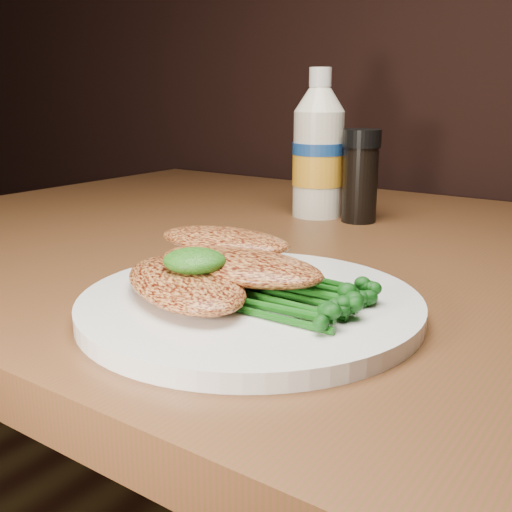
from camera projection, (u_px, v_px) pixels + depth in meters
The scene contains 8 objects.
plate at pixel (250, 305), 0.48m from camera, with size 0.27×0.27×0.01m, color white.
chicken_front at pixel (185, 283), 0.47m from camera, with size 0.15×0.08×0.02m, color #CA7D40.
chicken_mid at pixel (239, 265), 0.49m from camera, with size 0.15×0.07×0.02m, color #CA7D40.
chicken_back at pixel (224, 240), 0.54m from camera, with size 0.13×0.06×0.02m, color #CA7D40.
pesto_front at pixel (194, 261), 0.47m from camera, with size 0.05×0.04×0.02m, color black.
broccolini_bundle at pixel (297, 292), 0.46m from camera, with size 0.13×0.10×0.02m, color #145011, non-canonical shape.
mayo_bottle at pixel (319, 144), 0.82m from camera, with size 0.07×0.07×0.20m, color #EDE4C9, non-canonical shape.
pepper_grinder at pixel (360, 176), 0.79m from camera, with size 0.05×0.05×0.12m, color black, non-canonical shape.
Camera 1 is at (0.32, 0.45, 0.92)m, focal length 43.02 mm.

